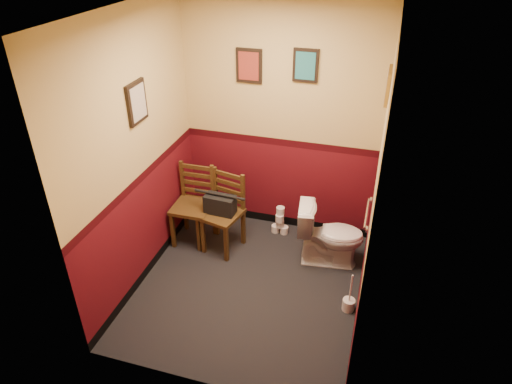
% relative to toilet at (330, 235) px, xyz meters
% --- Properties ---
extents(floor, '(2.20, 2.40, 0.00)m').
position_rel_toilet_xyz_m(floor, '(-0.72, -0.64, -0.35)').
color(floor, black).
rests_on(floor, ground).
extents(ceiling, '(2.20, 2.40, 0.00)m').
position_rel_toilet_xyz_m(ceiling, '(-0.72, -0.64, 2.35)').
color(ceiling, silver).
rests_on(ceiling, ground).
extents(wall_back, '(2.20, 0.00, 2.70)m').
position_rel_toilet_xyz_m(wall_back, '(-0.72, 0.56, 1.00)').
color(wall_back, '#530D15').
rests_on(wall_back, ground).
extents(wall_front, '(2.20, 0.00, 2.70)m').
position_rel_toilet_xyz_m(wall_front, '(-0.72, -1.84, 1.00)').
color(wall_front, '#530D15').
rests_on(wall_front, ground).
extents(wall_left, '(0.00, 2.40, 2.70)m').
position_rel_toilet_xyz_m(wall_left, '(-1.82, -0.64, 1.00)').
color(wall_left, '#530D15').
rests_on(wall_left, ground).
extents(wall_right, '(0.00, 2.40, 2.70)m').
position_rel_toilet_xyz_m(wall_right, '(0.38, -0.64, 1.00)').
color(wall_right, '#530D15').
rests_on(wall_right, ground).
extents(grab_bar, '(0.05, 0.56, 0.06)m').
position_rel_toilet_xyz_m(grab_bar, '(0.35, -0.39, 0.60)').
color(grab_bar, silver).
rests_on(grab_bar, wall_right).
extents(framed_print_back_a, '(0.28, 0.04, 0.36)m').
position_rel_toilet_xyz_m(framed_print_back_a, '(-1.07, 0.54, 1.60)').
color(framed_print_back_a, black).
rests_on(framed_print_back_a, wall_back).
extents(framed_print_back_b, '(0.26, 0.04, 0.34)m').
position_rel_toilet_xyz_m(framed_print_back_b, '(-0.47, 0.54, 1.65)').
color(framed_print_back_b, black).
rests_on(framed_print_back_b, wall_back).
extents(framed_print_left, '(0.04, 0.30, 0.38)m').
position_rel_toilet_xyz_m(framed_print_left, '(-1.80, -0.54, 1.50)').
color(framed_print_left, black).
rests_on(framed_print_left, wall_left).
extents(framed_print_right, '(0.04, 0.34, 0.28)m').
position_rel_toilet_xyz_m(framed_print_right, '(0.36, -0.04, 1.70)').
color(framed_print_right, olive).
rests_on(framed_print_right, wall_right).
extents(toilet, '(0.76, 0.49, 0.70)m').
position_rel_toilet_xyz_m(toilet, '(0.00, 0.00, 0.00)').
color(toilet, white).
rests_on(toilet, floor).
extents(toilet_brush, '(0.12, 0.12, 0.44)m').
position_rel_toilet_xyz_m(toilet_brush, '(0.30, -0.68, -0.28)').
color(toilet_brush, silver).
rests_on(toilet_brush, floor).
extents(chair_left, '(0.44, 0.44, 0.93)m').
position_rel_toilet_xyz_m(chair_left, '(-1.57, -0.01, 0.11)').
color(chair_left, '#533819').
rests_on(chair_left, floor).
extents(chair_right, '(0.51, 0.51, 0.91)m').
position_rel_toilet_xyz_m(chair_right, '(-1.21, -0.05, 0.10)').
color(chair_right, '#533819').
rests_on(chair_right, floor).
extents(handbag, '(0.35, 0.19, 0.25)m').
position_rel_toilet_xyz_m(handbag, '(-1.22, -0.09, 0.23)').
color(handbag, black).
rests_on(handbag, chair_right).
extents(tp_stack, '(0.21, 0.13, 0.36)m').
position_rel_toilet_xyz_m(tp_stack, '(-0.64, 0.37, -0.20)').
color(tp_stack, silver).
rests_on(tp_stack, floor).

